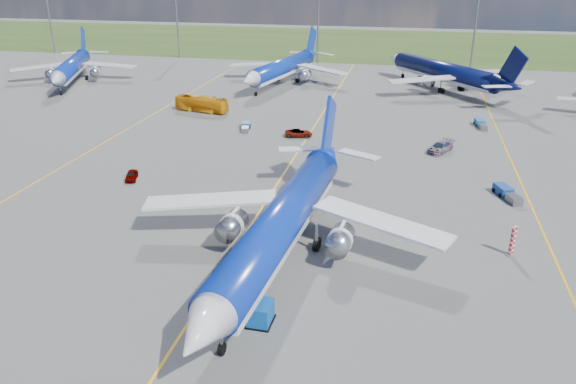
% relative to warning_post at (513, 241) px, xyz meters
% --- Properties ---
extents(ground, '(400.00, 400.00, 0.00)m').
position_rel_warning_post_xyz_m(ground, '(-26.00, -8.00, -1.50)').
color(ground, '#585856').
rests_on(ground, ground).
extents(grass_strip, '(400.00, 80.00, 0.01)m').
position_rel_warning_post_xyz_m(grass_strip, '(-26.00, 142.00, -1.50)').
color(grass_strip, '#2D4719').
rests_on(grass_strip, ground).
extents(taxiway_lines, '(60.25, 160.00, 0.02)m').
position_rel_warning_post_xyz_m(taxiway_lines, '(-25.83, 19.70, -1.49)').
color(taxiway_lines, '#EFAA14').
rests_on(taxiway_lines, ground).
extents(floodlight_masts, '(202.20, 0.50, 22.70)m').
position_rel_warning_post_xyz_m(floodlight_masts, '(-16.00, 102.00, 11.06)').
color(floodlight_masts, slate).
rests_on(floodlight_masts, ground).
extents(warning_post, '(0.50, 0.50, 3.00)m').
position_rel_warning_post_xyz_m(warning_post, '(0.00, 0.00, 0.00)').
color(warning_post, red).
rests_on(warning_post, ground).
extents(bg_jet_nw, '(42.07, 47.43, 10.29)m').
position_rel_warning_post_xyz_m(bg_jet_nw, '(-85.97, 63.88, -1.50)').
color(bg_jet_nw, '#0B2AA0').
rests_on(bg_jet_nw, ground).
extents(bg_jet_nnw, '(38.18, 45.71, 10.59)m').
position_rel_warning_post_xyz_m(bg_jet_nnw, '(-38.94, 72.70, -1.50)').
color(bg_jet_nnw, '#0B2AA0').
rests_on(bg_jet_nnw, ground).
extents(bg_jet_n, '(52.13, 53.97, 11.24)m').
position_rel_warning_post_xyz_m(bg_jet_n, '(-3.94, 74.30, -1.50)').
color(bg_jet_n, '#070E3D').
rests_on(bg_jet_n, ground).
extents(main_airliner, '(35.95, 45.34, 11.24)m').
position_rel_warning_post_xyz_m(main_airliner, '(-21.13, -5.52, -1.50)').
color(main_airliner, '#0B2AA0').
rests_on(main_airliner, ground).
extents(uld_container, '(1.76, 2.18, 1.71)m').
position_rel_warning_post_xyz_m(uld_container, '(-20.54, -15.51, -0.65)').
color(uld_container, '#0B499F').
rests_on(uld_container, ground).
extents(apron_bus, '(10.50, 4.50, 2.85)m').
position_rel_warning_post_xyz_m(apron_bus, '(-48.02, 45.19, -0.08)').
color(apron_bus, orange).
rests_on(apron_bus, ground).
extents(service_car_a, '(2.30, 3.59, 1.14)m').
position_rel_warning_post_xyz_m(service_car_a, '(-44.55, 10.47, -0.93)').
color(service_car_a, '#999999').
rests_on(service_car_a, ground).
extents(service_car_b, '(4.66, 2.84, 1.21)m').
position_rel_warning_post_xyz_m(service_car_b, '(-27.39, 33.45, -0.90)').
color(service_car_b, '#999999').
rests_on(service_car_b, ground).
extents(service_car_c, '(4.35, 5.42, 1.47)m').
position_rel_warning_post_xyz_m(service_car_c, '(-5.66, 30.43, -0.76)').
color(service_car_c, '#999999').
rests_on(service_car_c, ground).
extents(baggage_tug_w, '(2.98, 5.11, 1.11)m').
position_rel_warning_post_xyz_m(baggage_tug_w, '(1.51, 14.62, -0.98)').
color(baggage_tug_w, navy).
rests_on(baggage_tug_w, ground).
extents(baggage_tug_c, '(2.21, 4.69, 1.02)m').
position_rel_warning_post_xyz_m(baggage_tug_c, '(-36.77, 35.61, -1.02)').
color(baggage_tug_c, '#185191').
rests_on(baggage_tug_c, ground).
extents(baggage_tug_e, '(1.90, 4.83, 1.05)m').
position_rel_warning_post_xyz_m(baggage_tug_e, '(1.40, 45.52, -1.01)').
color(baggage_tug_e, '#195E9B').
rests_on(baggage_tug_e, ground).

